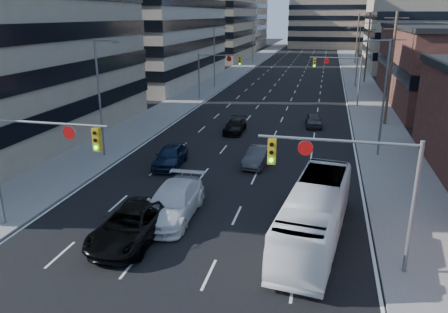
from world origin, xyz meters
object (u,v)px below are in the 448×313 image
sedan_blue (170,156)px  transit_bus (315,213)px  black_pickup (131,225)px  white_van (173,202)px

sedan_blue → transit_bus: bearing=-44.0°
transit_bus → sedan_blue: 14.01m
black_pickup → white_van: (1.14, 2.96, 0.08)m
sedan_blue → white_van: bearing=-73.4°
white_van → sedan_blue: (-3.08, 8.10, -0.10)m
black_pickup → sedan_blue: bearing=101.3°
white_van → sedan_blue: bearing=109.4°
black_pickup → white_van: size_ratio=0.95×
white_van → transit_bus: bearing=-7.9°
transit_bus → sedan_blue: bearing=147.4°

